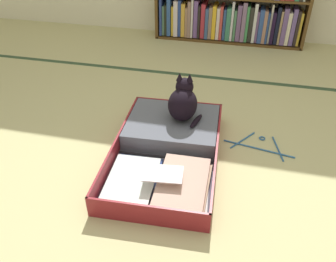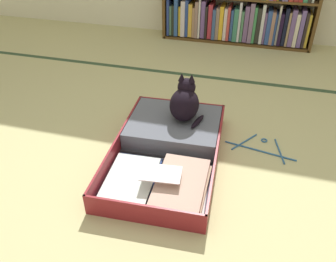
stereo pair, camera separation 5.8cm
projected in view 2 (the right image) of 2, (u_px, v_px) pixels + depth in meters
ground_plane at (177, 185)px, 1.89m from camera, size 10.00×10.00×0.00m
tatami_border at (216, 78)px, 2.96m from camera, size 4.80×0.05×0.00m
open_suitcase at (170, 144)px, 2.12m from camera, size 0.65×1.02×0.13m
black_cat at (185, 102)px, 2.16m from camera, size 0.22×0.23×0.29m
clothes_hanger at (261, 147)px, 2.16m from camera, size 0.44×0.26×0.01m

